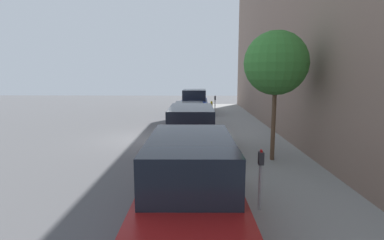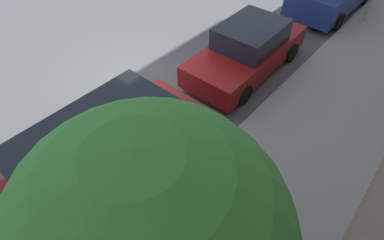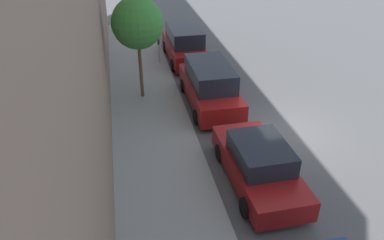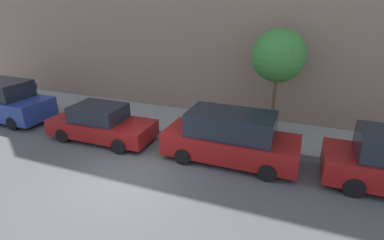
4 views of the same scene
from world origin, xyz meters
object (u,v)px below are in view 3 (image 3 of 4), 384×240
Objects in this scene: parked_minivan_nearest at (185,44)px; parked_sedan_third at (259,164)px; parked_minivan_second at (210,85)px; street_tree at (137,23)px; parking_meter_near at (159,48)px.

parked_sedan_third is at bearing 91.54° from parked_minivan_nearest.
parked_sedan_third is (-0.22, 5.58, -0.20)m from parked_minivan_second.
parked_minivan_nearest is at bearing -122.00° from street_tree.
street_tree reaches higher than parked_minivan_second.
parked_minivan_nearest is 5.62m from parked_minivan_second.
street_tree reaches higher than parked_sedan_third.
parking_meter_near is 4.88m from street_tree.
street_tree reaches higher than parked_minivan_nearest.
street_tree is (2.89, -1.13, 2.59)m from parked_minivan_second.
parking_meter_near is at bearing -72.41° from parked_minivan_second.
parked_minivan_nearest is at bearing -89.14° from parked_minivan_second.
street_tree is at bearing 72.26° from parking_meter_near.
parked_minivan_second is at bearing 158.74° from street_tree.
parked_sedan_third is 1.02× the size of street_tree.
parked_minivan_nearest is 1.00× the size of parked_minivan_second.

